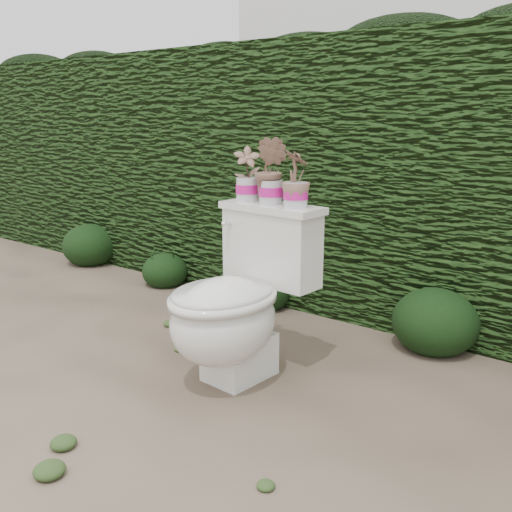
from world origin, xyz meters
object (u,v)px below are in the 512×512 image
Objects in this scene: toilet at (236,304)px; potted_plant_right at (296,181)px; potted_plant_left at (247,175)px; potted_plant_center at (271,172)px.

toilet is 3.29× the size of potted_plant_right.
potted_plant_left reaches higher than potted_plant_right.
potted_plant_center is at bearing 21.85° from potted_plant_right.
potted_plant_right is at bearing -45.61° from potted_plant_left.
potted_plant_right is at bearing -0.16° from potted_plant_center.
potted_plant_left is 0.84× the size of potted_plant_center.
toilet is at bearing -88.77° from potted_plant_center.
toilet is 0.61m from potted_plant_center.
potted_plant_center is 0.14m from potted_plant_right.
potted_plant_right is at bearing 60.39° from toilet.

